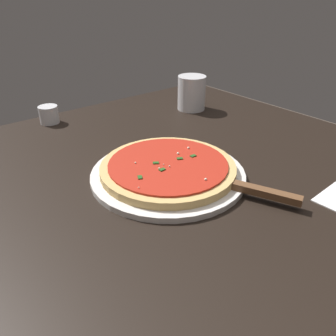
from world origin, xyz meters
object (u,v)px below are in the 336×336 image
(pizza, at_px, (168,167))
(cup_tall_drink, at_px, (192,93))
(serving_plate, at_px, (168,174))
(cup_small_sauce, at_px, (49,115))
(pizza_server, at_px, (243,188))

(pizza, xyz_separation_m, cup_tall_drink, (0.32, 0.29, 0.03))
(pizza, distance_m, cup_tall_drink, 0.43)
(serving_plate, distance_m, cup_small_sauce, 0.45)
(pizza_server, bearing_deg, cup_small_sauce, 102.66)
(serving_plate, xyz_separation_m, pizza_server, (0.06, -0.14, 0.01))
(cup_tall_drink, xyz_separation_m, cup_small_sauce, (-0.39, 0.16, -0.03))
(cup_small_sauce, bearing_deg, serving_plate, -81.16)
(pizza_server, bearing_deg, pizza, 113.80)
(pizza_server, distance_m, cup_small_sauce, 0.61)
(pizza, distance_m, pizza_server, 0.16)
(serving_plate, relative_size, cup_small_sauce, 5.90)
(pizza_server, distance_m, cup_tall_drink, 0.50)
(cup_small_sauce, bearing_deg, pizza, -81.16)
(pizza, relative_size, cup_small_sauce, 5.16)
(serving_plate, distance_m, cup_tall_drink, 0.43)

